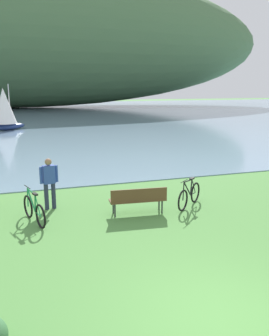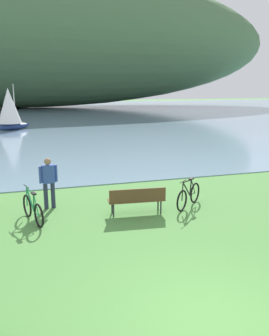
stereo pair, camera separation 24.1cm
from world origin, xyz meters
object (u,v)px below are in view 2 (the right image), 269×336
(bicycle_leaning_near_bench, at_px, (33,209))
(bicycle_beside_path, at_px, (189,196))
(sailboat_mid_bay, at_px, (9,109))
(park_bench_near_camera, at_px, (137,198))
(person_on_the_grass, at_px, (49,180))

(bicycle_leaning_near_bench, distance_m, bicycle_beside_path, 5.06)
(bicycle_beside_path, height_order, sailboat_mid_bay, sailboat_mid_bay)
(park_bench_near_camera, distance_m, sailboat_mid_bay, 24.86)
(bicycle_leaning_near_bench, xyz_separation_m, sailboat_mid_bay, (-1.39, 24.12, 1.60))
(park_bench_near_camera, xyz_separation_m, sailboat_mid_bay, (-4.57, 24.39, 1.48))
(bicycle_leaning_near_bench, relative_size, sailboat_mid_bay, 0.41)
(bicycle_leaning_near_bench, distance_m, person_on_the_grass, 1.37)
(person_on_the_grass, height_order, sailboat_mid_bay, sailboat_mid_bay)
(park_bench_near_camera, bearing_deg, sailboat_mid_bay, 100.62)
(bicycle_leaning_near_bench, xyz_separation_m, person_on_the_grass, (0.57, 1.11, 0.58))
(park_bench_near_camera, height_order, sailboat_mid_bay, sailboat_mid_bay)
(bicycle_beside_path, relative_size, person_on_the_grass, 0.81)
(park_bench_near_camera, relative_size, bicycle_leaning_near_bench, 1.08)
(park_bench_near_camera, height_order, person_on_the_grass, person_on_the_grass)
(bicycle_leaning_near_bench, xyz_separation_m, bicycle_beside_path, (5.05, -0.11, 0.00))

